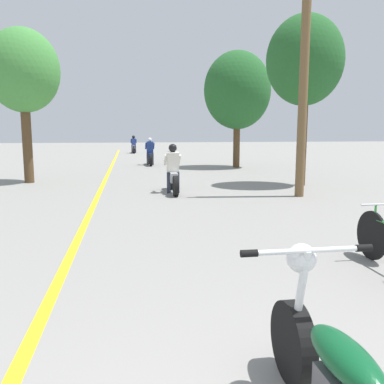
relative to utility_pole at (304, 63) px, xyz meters
The scene contains 9 objects.
lane_stripe_center 7.38m from the utility_pole, 148.13° to the left, with size 0.14×48.00×0.01m, color yellow.
utility_pole is the anchor object (origin of this frame).
roadside_tree_right_near 2.43m from the utility_pole, 65.78° to the left, with size 2.47×2.23×5.43m.
roadside_tree_right_far 8.87m from the utility_pole, 86.24° to the left, with size 3.21×2.89×5.54m.
roadside_tree_left 9.11m from the utility_pole, 152.21° to the left, with size 2.42×2.18×5.18m.
motorcycle_foreground 9.73m from the utility_pole, 112.21° to the right, with size 0.90×1.99×1.06m.
motorcycle_rider_lead 4.67m from the utility_pole, 160.27° to the left, with size 0.50×1.94×1.42m.
motorcycle_rider_mid 11.78m from the utility_pole, 108.03° to the left, with size 0.50×2.07×1.42m.
motorcycle_rider_far 22.90m from the utility_pole, 100.71° to the left, with size 0.50×2.07×1.39m.
Camera 1 is at (-0.82, -0.70, 1.81)m, focal length 38.00 mm.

